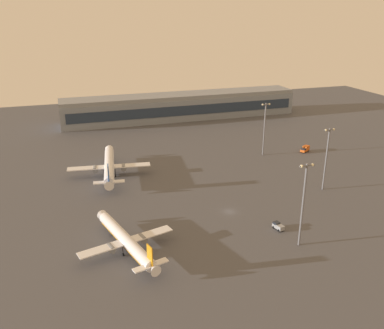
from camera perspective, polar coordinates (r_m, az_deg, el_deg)
ground_plane at (r=149.73m, az=5.17°, el=-6.52°), size 416.00×416.00×0.00m
terminal_building at (r=275.66m, az=-1.51°, el=8.07°), size 154.95×22.40×16.40m
airplane_terminal_side at (r=126.26m, az=-9.11°, el=-10.34°), size 29.56×37.67×9.81m
airplane_mid_apron at (r=182.46m, az=-11.40°, el=-0.21°), size 35.69×45.72×11.73m
catering_truck at (r=217.78m, az=15.41°, el=2.10°), size 6.07×4.87×3.05m
baggage_tractor at (r=140.29m, az=11.86°, el=-8.35°), size 2.75×4.45×2.25m
apron_light_east at (r=126.69m, az=15.19°, el=-4.79°), size 4.80×0.90×26.87m
apron_light_west at (r=169.89m, az=18.17°, el=1.23°), size 4.80×0.90×25.58m
apron_light_central at (r=204.83m, az=10.03°, el=5.29°), size 4.80×0.90×26.23m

